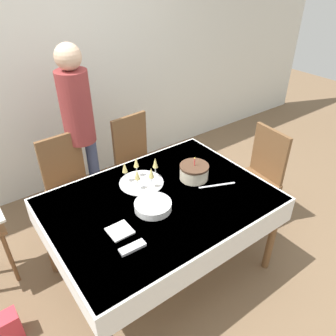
{
  "coord_description": "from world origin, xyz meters",
  "views": [
    {
      "loc": [
        -1.09,
        -1.58,
        2.3
      ],
      "look_at": [
        0.19,
        0.16,
        0.88
      ],
      "focal_mm": 35.0,
      "sensor_mm": 36.0,
      "label": 1
    }
  ],
  "objects_px": {
    "dining_chair_far_right": "(137,158)",
    "person_standing": "(78,120)",
    "dining_chair_right_end": "(258,174)",
    "dining_chair_far_left": "(70,183)",
    "plate_stack_main": "(153,206)",
    "champagne_tray": "(141,175)",
    "gift_bag": "(5,329)",
    "birthday_cake": "(194,172)"
  },
  "relations": [
    {
      "from": "dining_chair_far_right",
      "to": "person_standing",
      "type": "distance_m",
      "value": 0.72
    },
    {
      "from": "dining_chair_right_end",
      "to": "dining_chair_far_right",
      "type": "bearing_deg",
      "value": 130.3
    },
    {
      "from": "dining_chair_right_end",
      "to": "person_standing",
      "type": "distance_m",
      "value": 1.76
    },
    {
      "from": "dining_chair_far_left",
      "to": "plate_stack_main",
      "type": "distance_m",
      "value": 1.05
    },
    {
      "from": "champagne_tray",
      "to": "gift_bag",
      "type": "relative_size",
      "value": 1.53
    },
    {
      "from": "dining_chair_right_end",
      "to": "dining_chair_far_left",
      "type": "bearing_deg",
      "value": 148.45
    },
    {
      "from": "dining_chair_right_end",
      "to": "champagne_tray",
      "type": "bearing_deg",
      "value": 166.6
    },
    {
      "from": "dining_chair_right_end",
      "to": "gift_bag",
      "type": "distance_m",
      "value": 2.42
    },
    {
      "from": "birthday_cake",
      "to": "person_standing",
      "type": "height_order",
      "value": "person_standing"
    },
    {
      "from": "dining_chair_right_end",
      "to": "birthday_cake",
      "type": "height_order",
      "value": "dining_chair_right_end"
    },
    {
      "from": "plate_stack_main",
      "to": "person_standing",
      "type": "height_order",
      "value": "person_standing"
    },
    {
      "from": "dining_chair_right_end",
      "to": "champagne_tray",
      "type": "distance_m",
      "value": 1.2
    },
    {
      "from": "person_standing",
      "to": "plate_stack_main",
      "type": "bearing_deg",
      "value": -88.55
    },
    {
      "from": "dining_chair_far_right",
      "to": "dining_chair_right_end",
      "type": "relative_size",
      "value": 1.0
    },
    {
      "from": "dining_chair_far_right",
      "to": "champagne_tray",
      "type": "bearing_deg",
      "value": -118.18
    },
    {
      "from": "dining_chair_far_left",
      "to": "person_standing",
      "type": "bearing_deg",
      "value": 36.52
    },
    {
      "from": "dining_chair_right_end",
      "to": "plate_stack_main",
      "type": "xyz_separation_m",
      "value": [
        -1.25,
        -0.06,
        0.25
      ]
    },
    {
      "from": "birthday_cake",
      "to": "plate_stack_main",
      "type": "bearing_deg",
      "value": -165.8
    },
    {
      "from": "dining_chair_far_left",
      "to": "gift_bag",
      "type": "distance_m",
      "value": 1.25
    },
    {
      "from": "dining_chair_right_end",
      "to": "birthday_cake",
      "type": "xyz_separation_m",
      "value": [
        -0.76,
        0.07,
        0.29
      ]
    },
    {
      "from": "dining_chair_far_left",
      "to": "champagne_tray",
      "type": "relative_size",
      "value": 2.75
    },
    {
      "from": "dining_chair_far_right",
      "to": "plate_stack_main",
      "type": "relative_size",
      "value": 3.65
    },
    {
      "from": "champagne_tray",
      "to": "gift_bag",
      "type": "xyz_separation_m",
      "value": [
        -1.25,
        -0.13,
        -0.72
      ]
    },
    {
      "from": "plate_stack_main",
      "to": "person_standing",
      "type": "relative_size",
      "value": 0.16
    },
    {
      "from": "dining_chair_far_left",
      "to": "birthday_cake",
      "type": "relative_size",
      "value": 4.15
    },
    {
      "from": "dining_chair_far_right",
      "to": "plate_stack_main",
      "type": "distance_m",
      "value": 1.11
    },
    {
      "from": "dining_chair_right_end",
      "to": "plate_stack_main",
      "type": "relative_size",
      "value": 3.65
    },
    {
      "from": "dining_chair_far_right",
      "to": "birthday_cake",
      "type": "height_order",
      "value": "dining_chair_far_right"
    },
    {
      "from": "dining_chair_far_right",
      "to": "person_standing",
      "type": "height_order",
      "value": "person_standing"
    },
    {
      "from": "dining_chair_far_left",
      "to": "gift_bag",
      "type": "relative_size",
      "value": 4.23
    },
    {
      "from": "birthday_cake",
      "to": "gift_bag",
      "type": "bearing_deg",
      "value": 177.49
    },
    {
      "from": "dining_chair_far_left",
      "to": "champagne_tray",
      "type": "xyz_separation_m",
      "value": [
        0.37,
        -0.66,
        0.29
      ]
    },
    {
      "from": "dining_chair_far_right",
      "to": "birthday_cake",
      "type": "bearing_deg",
      "value": -88.41
    },
    {
      "from": "dining_chair_far_right",
      "to": "birthday_cake",
      "type": "xyz_separation_m",
      "value": [
        0.02,
        -0.86,
        0.29
      ]
    },
    {
      "from": "plate_stack_main",
      "to": "gift_bag",
      "type": "relative_size",
      "value": 1.16
    },
    {
      "from": "dining_chair_right_end",
      "to": "champagne_tray",
      "type": "xyz_separation_m",
      "value": [
        -1.14,
        0.27,
        0.29
      ]
    },
    {
      "from": "champagne_tray",
      "to": "plate_stack_main",
      "type": "bearing_deg",
      "value": -108.72
    },
    {
      "from": "dining_chair_far_left",
      "to": "dining_chair_far_right",
      "type": "bearing_deg",
      "value": -0.02
    },
    {
      "from": "birthday_cake",
      "to": "gift_bag",
      "type": "relative_size",
      "value": 1.02
    },
    {
      "from": "person_standing",
      "to": "gift_bag",
      "type": "relative_size",
      "value": 7.43
    },
    {
      "from": "birthday_cake",
      "to": "champagne_tray",
      "type": "xyz_separation_m",
      "value": [
        -0.37,
        0.2,
        0.01
      ]
    },
    {
      "from": "birthday_cake",
      "to": "plate_stack_main",
      "type": "height_order",
      "value": "birthday_cake"
    }
  ]
}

